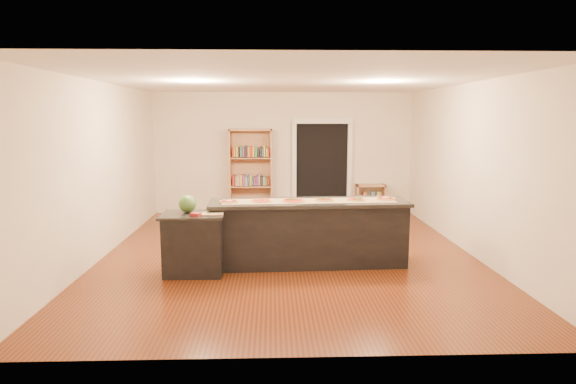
{
  "coord_description": "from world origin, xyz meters",
  "views": [
    {
      "loc": [
        -0.26,
        -7.72,
        2.23
      ],
      "look_at": [
        0.0,
        0.2,
        1.0
      ],
      "focal_mm": 30.0,
      "sensor_mm": 36.0,
      "label": 1
    }
  ],
  "objects_px": {
    "kitchen_island": "(309,232)",
    "bookshelf": "(251,172)",
    "low_shelf": "(370,199)",
    "waste_bin": "(264,208)",
    "watermelon": "(187,204)",
    "side_counter": "(194,243)"
  },
  "relations": [
    {
      "from": "side_counter",
      "to": "low_shelf",
      "type": "relative_size",
      "value": 1.3
    },
    {
      "from": "low_shelf",
      "to": "waste_bin",
      "type": "height_order",
      "value": "low_shelf"
    },
    {
      "from": "watermelon",
      "to": "waste_bin",
      "type": "bearing_deg",
      "value": 76.16
    },
    {
      "from": "kitchen_island",
      "to": "side_counter",
      "type": "height_order",
      "value": "kitchen_island"
    },
    {
      "from": "kitchen_island",
      "to": "low_shelf",
      "type": "distance_m",
      "value": 4.27
    },
    {
      "from": "kitchen_island",
      "to": "waste_bin",
      "type": "distance_m",
      "value": 3.92
    },
    {
      "from": "side_counter",
      "to": "waste_bin",
      "type": "relative_size",
      "value": 2.86
    },
    {
      "from": "bookshelf",
      "to": "waste_bin",
      "type": "bearing_deg",
      "value": -4.98
    },
    {
      "from": "kitchen_island",
      "to": "bookshelf",
      "type": "relative_size",
      "value": 1.52
    },
    {
      "from": "bookshelf",
      "to": "low_shelf",
      "type": "xyz_separation_m",
      "value": [
        2.79,
        0.03,
        -0.64
      ]
    },
    {
      "from": "kitchen_island",
      "to": "bookshelf",
      "type": "height_order",
      "value": "bookshelf"
    },
    {
      "from": "bookshelf",
      "to": "waste_bin",
      "type": "distance_m",
      "value": 0.88
    },
    {
      "from": "bookshelf",
      "to": "watermelon",
      "type": "xyz_separation_m",
      "value": [
        -0.73,
        -4.18,
        0.02
      ]
    },
    {
      "from": "watermelon",
      "to": "low_shelf",
      "type": "bearing_deg",
      "value": 50.15
    },
    {
      "from": "side_counter",
      "to": "watermelon",
      "type": "height_order",
      "value": "watermelon"
    },
    {
      "from": "side_counter",
      "to": "bookshelf",
      "type": "height_order",
      "value": "bookshelf"
    },
    {
      "from": "side_counter",
      "to": "bookshelf",
      "type": "relative_size",
      "value": 0.45
    },
    {
      "from": "bookshelf",
      "to": "low_shelf",
      "type": "bearing_deg",
      "value": 0.59
    },
    {
      "from": "bookshelf",
      "to": "kitchen_island",
      "type": "bearing_deg",
      "value": -74.92
    },
    {
      "from": "low_shelf",
      "to": "waste_bin",
      "type": "xyz_separation_m",
      "value": [
        -2.49,
        -0.05,
        -0.19
      ]
    },
    {
      "from": "kitchen_island",
      "to": "waste_bin",
      "type": "bearing_deg",
      "value": 98.64
    },
    {
      "from": "bookshelf",
      "to": "waste_bin",
      "type": "height_order",
      "value": "bookshelf"
    }
  ]
}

